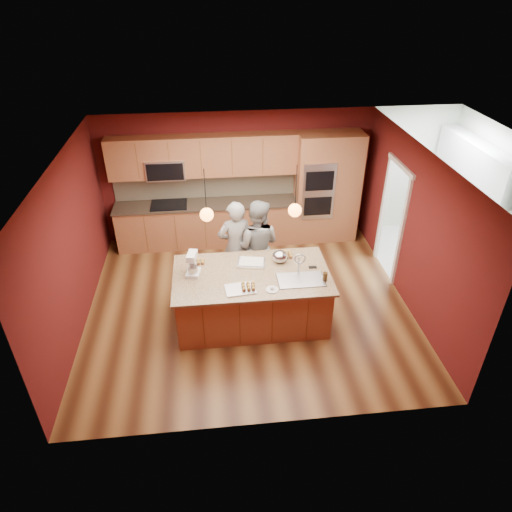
{
  "coord_description": "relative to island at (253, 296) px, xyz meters",
  "views": [
    {
      "loc": [
        -0.56,
        -6.3,
        5.02
      ],
      "look_at": [
        0.12,
        -0.1,
        1.05
      ],
      "focal_mm": 32.0,
      "sensor_mm": 36.0,
      "label": 1
    }
  ],
  "objects": [
    {
      "name": "floor",
      "position": [
        -0.03,
        0.4,
        -0.47
      ],
      "size": [
        5.5,
        5.5,
        0.0
      ],
      "primitive_type": "plane",
      "color": "#432311",
      "rests_on": "ground"
    },
    {
      "name": "sheet_cake",
      "position": [
        0.01,
        0.3,
        0.47
      ],
      "size": [
        0.5,
        0.41,
        0.05
      ],
      "rotation": [
        0.0,
        0.0,
        -0.19
      ],
      "color": "white",
      "rests_on": "island"
    },
    {
      "name": "doorway_trim",
      "position": [
        2.7,
        1.2,
        0.58
      ],
      "size": [
        0.08,
        1.11,
        2.2
      ],
      "primitive_type": null,
      "color": "white",
      "rests_on": "wall_right"
    },
    {
      "name": "wall_front",
      "position": [
        -0.03,
        -2.1,
        0.88
      ],
      "size": [
        5.5,
        0.0,
        5.5
      ],
      "primitive_type": "plane",
      "rotation": [
        -1.57,
        0.0,
        0.0
      ],
      "color": "#4F1212",
      "rests_on": "ground"
    },
    {
      "name": "island",
      "position": [
        0.0,
        0.0,
        0.0
      ],
      "size": [
        2.48,
        1.39,
        1.29
      ],
      "color": "#965434",
      "rests_on": "floor"
    },
    {
      "name": "dryer",
      "position": [
        4.15,
        1.93,
        0.04
      ],
      "size": [
        0.78,
        0.79,
        1.01
      ],
      "primitive_type": "cube",
      "rotation": [
        0.0,
        0.0,
        -0.28
      ],
      "color": "white",
      "rests_on": "floor"
    },
    {
      "name": "cupcakes_left",
      "position": [
        -0.85,
        0.41,
        0.48
      ],
      "size": [
        0.22,
        0.15,
        0.07
      ],
      "primitive_type": null,
      "color": "gold",
      "rests_on": "island"
    },
    {
      "name": "wall_left",
      "position": [
        -2.78,
        0.4,
        0.88
      ],
      "size": [
        0.0,
        5.0,
        5.0
      ],
      "primitive_type": "plane",
      "rotation": [
        1.57,
        0.0,
        1.57
      ],
      "color": "#4F1212",
      "rests_on": "ground"
    },
    {
      "name": "wall_back",
      "position": [
        -0.03,
        2.9,
        0.88
      ],
      "size": [
        5.5,
        0.0,
        5.5
      ],
      "primitive_type": "plane",
      "rotation": [
        1.57,
        0.0,
        0.0
      ],
      "color": "#4F1212",
      "rests_on": "ground"
    },
    {
      "name": "cabinet_run",
      "position": [
        -0.71,
        2.65,
        0.52
      ],
      "size": [
        3.74,
        0.64,
        2.3
      ],
      "color": "#965434",
      "rests_on": "floor"
    },
    {
      "name": "person_right",
      "position": [
        0.18,
        0.95,
        0.39
      ],
      "size": [
        0.99,
        0.87,
        1.72
      ],
      "primitive_type": "imported",
      "rotation": [
        0.0,
        0.0,
        2.84
      ],
      "color": "slate",
      "rests_on": "floor"
    },
    {
      "name": "oven_column",
      "position": [
        1.81,
        2.6,
        0.68
      ],
      "size": [
        1.3,
        0.62,
        2.3
      ],
      "color": "#965434",
      "rests_on": "floor"
    },
    {
      "name": "plate",
      "position": [
        0.25,
        -0.45,
        0.45
      ],
      "size": [
        0.19,
        0.19,
        0.01
      ],
      "primitive_type": "cylinder",
      "color": "silver",
      "rests_on": "island"
    },
    {
      "name": "phone",
      "position": [
        0.98,
        0.08,
        0.45
      ],
      "size": [
        0.13,
        0.07,
        0.01
      ],
      "primitive_type": "cube",
      "rotation": [
        0.0,
        0.0,
        -0.04
      ],
      "color": "black",
      "rests_on": "island"
    },
    {
      "name": "pendant_left",
      "position": [
        -0.66,
        0.0,
        1.54
      ],
      "size": [
        0.2,
        0.2,
        0.8
      ],
      "color": "black",
      "rests_on": "ceiling"
    },
    {
      "name": "laundry_room",
      "position": [
        4.32,
        1.6,
        1.48
      ],
      "size": [
        2.6,
        2.7,
        2.7
      ],
      "color": "beige",
      "rests_on": "ground"
    },
    {
      "name": "tumbler",
      "position": [
        1.09,
        -0.3,
        0.52
      ],
      "size": [
        0.07,
        0.07,
        0.15
      ],
      "primitive_type": "cylinder",
      "color": "#32220E",
      "rests_on": "island"
    },
    {
      "name": "stand_mixer",
      "position": [
        -0.93,
        0.11,
        0.61
      ],
      "size": [
        0.25,
        0.31,
        0.38
      ],
      "rotation": [
        0.0,
        0.0,
        -0.21
      ],
      "color": "white",
      "rests_on": "island"
    },
    {
      "name": "mixing_bowl",
      "position": [
        0.48,
        0.31,
        0.54
      ],
      "size": [
        0.25,
        0.25,
        0.21
      ],
      "primitive_type": "ellipsoid",
      "color": "#B7B9BE",
      "rests_on": "island"
    },
    {
      "name": "cupcakes_right",
      "position": [
        0.61,
        0.47,
        0.48
      ],
      "size": [
        0.22,
        0.22,
        0.07
      ],
      "primitive_type": null,
      "color": "gold",
      "rests_on": "island"
    },
    {
      "name": "wall_right",
      "position": [
        2.72,
        0.4,
        0.88
      ],
      "size": [
        0.0,
        5.0,
        5.0
      ],
      "primitive_type": "plane",
      "rotation": [
        1.57,
        0.0,
        -1.57
      ],
      "color": "#4F1212",
      "rests_on": "ground"
    },
    {
      "name": "cupcakes_rack",
      "position": [
        -0.1,
        -0.38,
        0.5
      ],
      "size": [
        0.22,
        0.22,
        0.06
      ],
      "primitive_type": null,
      "color": "gold",
      "rests_on": "island"
    },
    {
      "name": "washer",
      "position": [
        4.18,
        1.26,
        0.07
      ],
      "size": [
        0.76,
        0.78,
        1.08
      ],
      "primitive_type": "cube",
      "rotation": [
        0.0,
        0.0,
        0.14
      ],
      "color": "white",
      "rests_on": "floor"
    },
    {
      "name": "person_left",
      "position": [
        -0.2,
        0.95,
        0.4
      ],
      "size": [
        0.69,
        0.51,
        1.72
      ],
      "primitive_type": "imported",
      "rotation": [
        0.0,
        0.0,
        3.31
      ],
      "color": "black",
      "rests_on": "floor"
    },
    {
      "name": "cooling_rack",
      "position": [
        -0.23,
        -0.39,
        0.46
      ],
      "size": [
        0.48,
        0.36,
        0.02
      ],
      "primitive_type": "cube",
      "rotation": [
        0.0,
        0.0,
        0.1
      ],
      "color": "silver",
      "rests_on": "island"
    },
    {
      "name": "pendant_right",
      "position": [
        0.63,
        0.0,
        1.54
      ],
      "size": [
        0.2,
        0.2,
        0.8
      ],
      "color": "black",
      "rests_on": "ceiling"
    },
    {
      "name": "ceiling",
      "position": [
        -0.03,
        0.4,
        2.23
      ],
      "size": [
        5.5,
        5.5,
        0.0
      ],
      "primitive_type": "plane",
      "rotation": [
        3.14,
        0.0,
        0.0
      ],
      "color": "white",
      "rests_on": "ground"
    }
  ]
}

